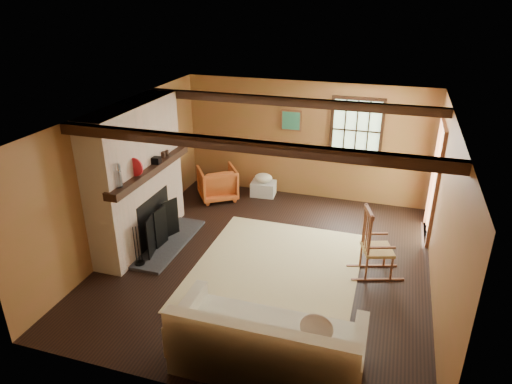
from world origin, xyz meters
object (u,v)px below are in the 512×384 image
at_px(sofa, 267,347).
at_px(laundry_basket, 263,189).
at_px(rocking_chair, 375,247).
at_px(armchair, 217,183).
at_px(fireplace, 138,182).

bearing_deg(sofa, laundry_basket, 106.77).
height_order(rocking_chair, armchair, rocking_chair).
bearing_deg(laundry_basket, rocking_chair, -43.48).
distance_m(sofa, armchair, 4.80).
xyz_separation_m(laundry_basket, armchair, (-0.86, -0.44, 0.19)).
height_order(rocking_chair, sofa, rocking_chair).
distance_m(rocking_chair, laundry_basket, 3.38).
height_order(fireplace, laundry_basket, fireplace).
bearing_deg(armchair, laundry_basket, 172.58).
xyz_separation_m(fireplace, armchair, (0.57, 2.02, -0.76)).
xyz_separation_m(rocking_chair, sofa, (-1.01, -2.34, -0.15)).
bearing_deg(armchair, fireplace, 39.99).
relative_size(laundry_basket, armchair, 0.66).
relative_size(rocking_chair, armchair, 1.46).
bearing_deg(rocking_chair, armchair, 42.48).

